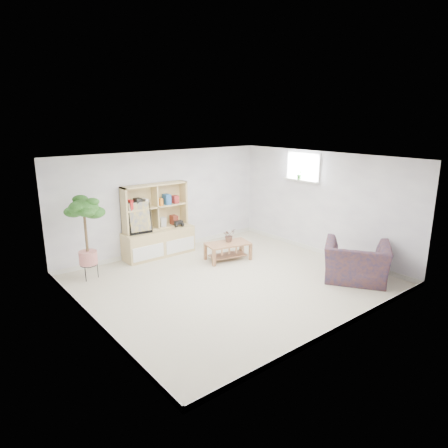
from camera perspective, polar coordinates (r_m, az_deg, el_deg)
floor at (r=7.98m, az=0.99°, el=-8.17°), size 5.50×5.00×0.01m
ceiling at (r=7.37m, az=1.07°, el=9.25°), size 5.50×5.00×0.01m
walls at (r=7.59m, az=1.03°, el=0.19°), size 5.51×5.01×2.40m
baseboard at (r=7.96m, az=0.99°, el=-7.84°), size 5.50×5.00×0.10m
window at (r=9.76m, az=11.28°, el=8.01°), size 0.10×0.98×0.68m
window_sill at (r=9.76m, az=10.95°, el=6.13°), size 0.14×1.00×0.04m
storage_unit at (r=9.29m, az=-9.42°, el=0.47°), size 1.68×0.57×1.68m
poster at (r=9.00m, az=-11.96°, el=0.89°), size 0.54×0.17×0.73m
toy_truck at (r=9.53m, az=-6.57°, el=0.12°), size 0.32×0.24×0.16m
coffee_table at (r=9.07m, az=0.56°, el=-3.92°), size 1.07×0.73×0.40m
table_plant at (r=9.06m, az=0.70°, el=-1.61°), size 0.29×0.26×0.30m
floor_tree at (r=8.27m, az=-19.06°, el=-1.96°), size 0.78×0.78×1.68m
armchair at (r=8.26m, az=18.40°, el=-4.82°), size 1.54×1.58×0.89m
sill_plant at (r=9.78m, az=10.73°, el=6.99°), size 0.15×0.13×0.24m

